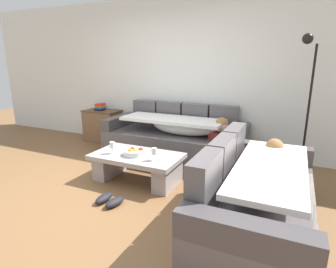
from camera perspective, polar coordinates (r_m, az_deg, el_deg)
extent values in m
plane|color=brown|center=(3.62, -12.63, -11.64)|extent=(14.00, 14.00, 0.00)
cube|color=white|center=(5.12, 1.54, 12.10)|extent=(9.00, 0.10, 2.70)
cube|color=#5A5559|center=(4.72, 1.23, -2.20)|extent=(2.37, 0.92, 0.42)
cube|color=#5A5559|center=(5.28, -4.58, 4.49)|extent=(0.47, 0.16, 0.46)
cube|color=#5A5559|center=(5.06, 0.39, 4.08)|extent=(0.47, 0.16, 0.46)
cube|color=#5A5559|center=(4.87, 5.78, 3.59)|extent=(0.47, 0.16, 0.46)
cube|color=#5A5559|center=(4.73, 11.52, 3.04)|extent=(0.47, 0.16, 0.46)
cube|color=#484447|center=(5.17, -9.93, 2.63)|extent=(0.18, 0.92, 0.20)
cube|color=#484447|center=(4.33, 14.60, 0.00)|extent=(0.18, 0.92, 0.20)
cube|color=#B23838|center=(4.39, 11.09, -0.22)|extent=(0.36, 0.28, 0.11)
sphere|color=beige|center=(4.31, 11.06, 1.71)|extent=(0.21, 0.21, 0.21)
sphere|color=#9E7042|center=(4.31, 11.08, 2.10)|extent=(0.20, 0.20, 0.20)
ellipsoid|color=white|center=(4.51, 3.37, 1.57)|extent=(1.10, 0.44, 0.28)
cube|color=white|center=(4.55, 0.90, 2.99)|extent=(1.70, 0.60, 0.05)
cube|color=white|center=(4.34, -1.13, -3.47)|extent=(1.44, 0.04, 0.38)
cube|color=#5A5559|center=(2.87, 18.28, -14.81)|extent=(0.92, 2.01, 0.42)
cube|color=#5A5559|center=(2.25, 7.61, -10.09)|extent=(0.16, 0.52, 0.46)
cube|color=#5A5559|center=(2.74, 11.11, -5.59)|extent=(0.16, 0.52, 0.46)
cube|color=#5A5559|center=(3.25, 13.50, -2.46)|extent=(0.16, 0.52, 0.46)
cube|color=#484447|center=(1.93, 15.40, -19.53)|extent=(0.92, 0.18, 0.20)
cube|color=#484447|center=(3.59, 20.54, -3.55)|extent=(0.92, 0.18, 0.20)
cube|color=#B23838|center=(3.35, 20.22, -5.64)|extent=(0.28, 0.36, 0.11)
sphere|color=beige|center=(3.29, 21.16, -3.11)|extent=(0.21, 0.21, 0.21)
sphere|color=#9E7042|center=(3.29, 21.21, -2.61)|extent=(0.20, 0.20, 0.20)
ellipsoid|color=silver|center=(2.74, 19.98, -8.30)|extent=(0.44, 1.09, 0.28)
cube|color=silver|center=(2.68, 20.55, -6.56)|extent=(0.60, 1.52, 0.05)
cube|color=silver|center=(2.86, 27.39, -15.42)|extent=(0.04, 1.29, 0.38)
cube|color=#A39C9D|center=(3.75, -6.46, -4.63)|extent=(1.20, 0.68, 0.06)
cube|color=#A39C9D|center=(4.06, -11.97, -6.17)|extent=(0.20, 0.54, 0.32)
cube|color=#A39C9D|center=(3.61, -0.06, -8.53)|extent=(0.20, 0.54, 0.32)
cylinder|color=silver|center=(3.70, -7.01, -3.83)|extent=(0.28, 0.28, 0.07)
sphere|color=gold|center=(3.67, -6.67, -3.59)|extent=(0.08, 0.08, 0.08)
sphere|color=red|center=(3.73, -7.42, -3.32)|extent=(0.08, 0.08, 0.08)
sphere|color=#B0261A|center=(3.70, -5.68, -3.39)|extent=(0.08, 0.08, 0.08)
sphere|color=orange|center=(3.67, -7.74, -3.62)|extent=(0.08, 0.08, 0.08)
cylinder|color=silver|center=(3.82, -11.40, -3.95)|extent=(0.06, 0.06, 0.01)
cylinder|color=silver|center=(3.81, -11.43, -3.37)|extent=(0.01, 0.01, 0.07)
cylinder|color=silver|center=(3.78, -11.49, -2.22)|extent=(0.07, 0.07, 0.08)
cylinder|color=silver|center=(3.49, -2.88, -5.47)|extent=(0.06, 0.06, 0.01)
cylinder|color=silver|center=(3.48, -2.88, -4.84)|extent=(0.01, 0.01, 0.07)
cylinder|color=silver|center=(3.45, -2.90, -3.59)|extent=(0.07, 0.07, 0.08)
cube|color=white|center=(3.61, -2.35, -4.74)|extent=(0.29, 0.23, 0.01)
cube|color=brown|center=(5.77, -13.36, 1.56)|extent=(0.70, 0.42, 0.62)
cube|color=brown|center=(5.70, -13.56, 4.69)|extent=(0.72, 0.44, 0.02)
cube|color=black|center=(5.73, -13.92, 4.99)|extent=(0.17, 0.19, 0.03)
cube|color=#2D569E|center=(5.72, -13.74, 5.32)|extent=(0.15, 0.18, 0.04)
cube|color=#B76623|center=(5.72, -13.78, 5.67)|extent=(0.16, 0.20, 0.03)
cube|color=red|center=(5.71, -13.88, 6.00)|extent=(0.17, 0.20, 0.04)
cylinder|color=black|center=(4.58, 25.72, -6.94)|extent=(0.28, 0.28, 0.02)
cylinder|color=black|center=(4.35, 27.06, 4.30)|extent=(0.03, 0.03, 1.80)
sphere|color=black|center=(4.20, 26.98, 17.22)|extent=(0.14, 0.14, 0.14)
ellipsoid|color=black|center=(3.39, -13.13, -12.80)|extent=(0.13, 0.27, 0.09)
ellipsoid|color=black|center=(3.27, -10.99, -13.68)|extent=(0.17, 0.29, 0.09)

